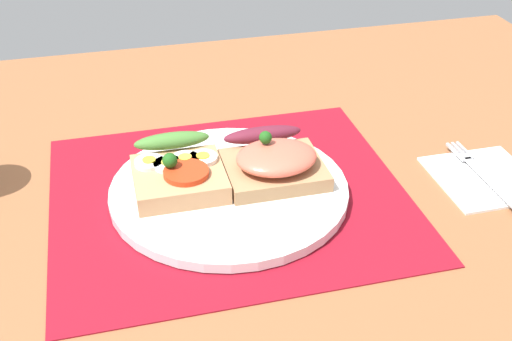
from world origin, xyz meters
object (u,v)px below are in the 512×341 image
Objects in this scene: sandwich_salmon at (273,160)px; fork at (482,174)px; sandwich_egg_tomato at (178,172)px; plate at (229,190)px; napkin at (485,177)px.

sandwich_salmon is 23.80cm from fork.
sandwich_egg_tomato is at bearing 170.93° from fork.
plate is 2.45× the size of sandwich_egg_tomato.
plate is 5.80cm from sandwich_egg_tomato.
napkin is at bearing -11.49° from sandwich_salmon.
sandwich_salmon is 0.71× the size of fork.
plate is at bearing -18.28° from sandwich_egg_tomato.
plate is 1.70× the size of fork.
napkin is at bearing -6.15° from fork.
plate is 28.96cm from napkin.
plate is at bearing 172.67° from fork.
sandwich_egg_tomato is at bearing 176.66° from sandwich_salmon.
fork is at bearing -7.33° from plate.
plate is at bearing 172.68° from napkin.
sandwich_egg_tomato is 10.36cm from sandwich_salmon.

